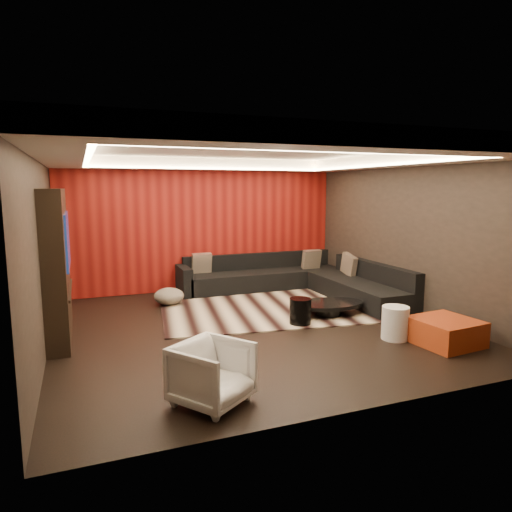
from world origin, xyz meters
name	(u,v)px	position (x,y,z in m)	size (l,w,h in m)	color
floor	(252,327)	(0.00, 0.00, -0.01)	(6.00, 6.00, 0.02)	black
ceiling	(252,148)	(0.00, 0.00, 2.81)	(6.00, 6.00, 0.02)	silver
wall_back	(203,226)	(0.00, 3.01, 1.40)	(6.00, 0.02, 2.80)	black
wall_left	(40,250)	(-3.01, 0.00, 1.40)	(0.02, 6.00, 2.80)	black
wall_right	(408,233)	(3.01, 0.00, 1.40)	(0.02, 6.00, 2.80)	black
red_feature_wall	(204,226)	(0.00, 2.97, 1.40)	(5.98, 0.05, 2.78)	#6B0C0A
soffit_back	(206,164)	(0.00, 2.70, 2.69)	(6.00, 0.60, 0.22)	silver
soffit_front	(349,138)	(0.00, -2.70, 2.69)	(6.00, 0.60, 0.22)	silver
soffit_left	(59,151)	(-2.70, 0.00, 2.69)	(0.60, 4.80, 0.22)	silver
soffit_right	(397,160)	(2.70, 0.00, 2.69)	(0.60, 4.80, 0.22)	silver
cove_back	(210,168)	(0.00, 2.36, 2.60)	(4.80, 0.08, 0.04)	#FFD899
cove_front	(331,150)	(0.00, -2.36, 2.60)	(4.80, 0.08, 0.04)	#FFD899
cove_left	(87,159)	(-2.36, 0.00, 2.60)	(0.08, 4.80, 0.04)	#FFD899
cove_right	(381,165)	(2.36, 0.00, 2.60)	(0.08, 4.80, 0.04)	#FFD899
tv_surround	(57,264)	(-2.85, 0.60, 1.10)	(0.30, 2.00, 2.20)	black
tv_screen	(67,240)	(-2.69, 0.60, 1.45)	(0.04, 1.30, 0.80)	black
tv_shelf	(70,290)	(-2.69, 0.60, 0.70)	(0.04, 1.60, 0.04)	black
rug	(270,306)	(0.76, 1.07, 0.01)	(4.00, 3.00, 0.02)	tan
coffee_table	(328,308)	(1.47, 0.13, 0.13)	(1.28, 1.28, 0.21)	black
drum_stool	(300,311)	(0.77, -0.18, 0.23)	(0.35, 0.35, 0.42)	black
striped_pouf	(169,296)	(-0.99, 1.84, 0.18)	(0.57, 0.57, 0.31)	beige
white_side_table	(395,323)	(1.75, -1.32, 0.25)	(0.39, 0.39, 0.49)	silver
orange_ottoman	(445,332)	(2.28, -1.77, 0.18)	(0.82, 0.82, 0.36)	#A53315
armchair	(212,374)	(-1.31, -2.32, 0.32)	(0.69, 0.71, 0.65)	white
sectional_sofa	(298,281)	(1.73, 1.86, 0.26)	(3.65, 3.50, 0.75)	black
throw_pillows	(287,262)	(1.64, 2.19, 0.62)	(3.10, 1.67, 0.50)	tan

